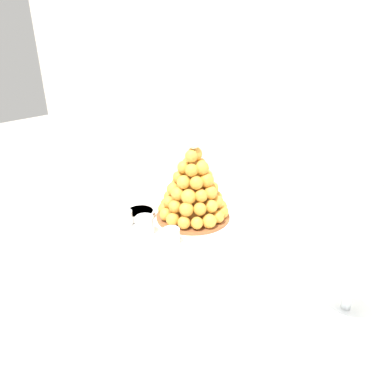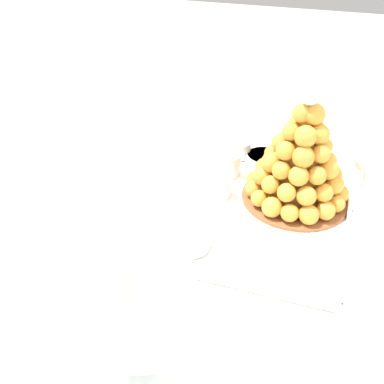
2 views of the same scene
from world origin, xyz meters
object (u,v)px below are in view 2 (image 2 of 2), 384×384
at_px(croquembouche, 300,161).
at_px(creme_brulee_ramekin, 264,158).
at_px(dessert_cup_mid_right, 200,211).
at_px(dessert_cup_right, 194,239).
at_px(serving_tray, 257,205).
at_px(dessert_cup_mid_left, 230,165).
at_px(wine_glass, 369,161).
at_px(dessert_cup_centre, 220,188).
at_px(macaron_goblet, 137,292).
at_px(dessert_cup_left, 240,150).

bearing_deg(croquembouche, creme_brulee_ramekin, -145.45).
bearing_deg(dessert_cup_mid_right, dessert_cup_right, 10.38).
relative_size(serving_tray, dessert_cup_mid_left, 9.43).
height_order(dessert_cup_right, wine_glass, wine_glass).
xyz_separation_m(serving_tray, creme_brulee_ramekin, (-0.19, -0.02, 0.01)).
relative_size(dessert_cup_mid_right, dessert_cup_right, 0.84).
bearing_deg(dessert_cup_centre, creme_brulee_ramekin, 160.11).
bearing_deg(serving_tray, croquembouche, 119.87).
relative_size(dessert_cup_centre, macaron_goblet, 0.18).
relative_size(dessert_cup_left, dessert_cup_right, 0.87).
height_order(creme_brulee_ramekin, macaron_goblet, macaron_goblet).
height_order(macaron_goblet, wine_glass, macaron_goblet).
xyz_separation_m(dessert_cup_mid_left, wine_glass, (0.03, 0.31, 0.09)).
bearing_deg(creme_brulee_ramekin, wine_glass, 64.72).
bearing_deg(dessert_cup_mid_left, croquembouche, 70.80).
bearing_deg(macaron_goblet, dessert_cup_left, -179.10).
height_order(dessert_cup_left, dessert_cup_centre, same).
bearing_deg(serving_tray, dessert_cup_left, -156.17).
bearing_deg(dessert_cup_mid_right, dessert_cup_mid_left, 175.44).
bearing_deg(croquembouche, dessert_cup_right, -35.92).
height_order(dessert_cup_left, creme_brulee_ramekin, dessert_cup_left).
bearing_deg(macaron_goblet, croquembouche, 163.11).
relative_size(serving_tray, dessert_cup_left, 9.63).
height_order(dessert_cup_mid_left, wine_glass, wine_glass).
bearing_deg(creme_brulee_ramekin, dessert_cup_mid_right, -16.84).
xyz_separation_m(dessert_cup_left, wine_glass, (0.12, 0.31, 0.09)).
height_order(serving_tray, dessert_cup_mid_right, dessert_cup_mid_right).
xyz_separation_m(croquembouche, creme_brulee_ramekin, (-0.15, -0.10, -0.09)).
distance_m(dessert_cup_mid_left, wine_glass, 0.33).
bearing_deg(dessert_cup_left, dessert_cup_mid_left, -2.63).
height_order(croquembouche, dessert_cup_mid_left, croquembouche).
distance_m(serving_tray, dessert_cup_centre, 0.09).
xyz_separation_m(dessert_cup_mid_right, creme_brulee_ramekin, (-0.29, 0.09, -0.01)).
height_order(croquembouche, dessert_cup_centre, croquembouche).
distance_m(croquembouche, creme_brulee_ramekin, 0.20).
bearing_deg(dessert_cup_centre, dessert_cup_mid_right, -10.93).
height_order(serving_tray, dessert_cup_centre, dessert_cup_centre).
relative_size(serving_tray, dessert_cup_centre, 10.93).
bearing_deg(dessert_cup_mid_right, dessert_cup_left, 176.05).
relative_size(dessert_cup_mid_right, creme_brulee_ramekin, 0.56).
xyz_separation_m(dessert_cup_mid_right, dessert_cup_right, (0.09, 0.02, 0.00)).
relative_size(croquembouche, macaron_goblet, 1.00).
height_order(serving_tray, wine_glass, wine_glass).
bearing_deg(croquembouche, serving_tray, -60.13).
bearing_deg(dessert_cup_mid_right, serving_tray, 131.51).
relative_size(dessert_cup_left, dessert_cup_centre, 1.13).
height_order(serving_tray, macaron_goblet, macaron_goblet).
distance_m(dessert_cup_mid_left, dessert_cup_centre, 0.10).
xyz_separation_m(dessert_cup_mid_left, creme_brulee_ramekin, (-0.09, 0.07, -0.01)).
distance_m(croquembouche, dessert_cup_right, 0.30).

